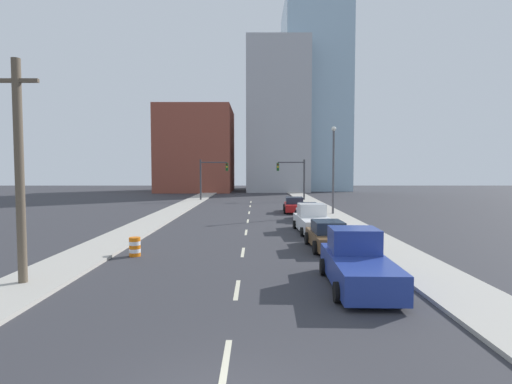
{
  "coord_description": "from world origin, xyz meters",
  "views": [
    {
      "loc": [
        0.69,
        -6.73,
        4.35
      ],
      "look_at": [
        0.8,
        31.01,
        2.2
      ],
      "focal_mm": 28.0,
      "sensor_mm": 36.0,
      "label": 1
    }
  ],
  "objects_px": {
    "traffic_signal_right": "(295,174)",
    "pickup_truck_blue": "(356,264)",
    "traffic_signal_left": "(208,174)",
    "street_lamp": "(332,164)",
    "utility_pole_left_near": "(18,171)",
    "traffic_barrel": "(134,247)",
    "sedan_silver": "(306,212)",
    "sedan_brown": "(327,236)",
    "pickup_truck_white": "(312,221)",
    "sedan_red": "(293,205)"
  },
  "relations": [
    {
      "from": "street_lamp",
      "to": "pickup_truck_blue",
      "type": "bearing_deg",
      "value": -98.74
    },
    {
      "from": "street_lamp",
      "to": "utility_pole_left_near",
      "type": "bearing_deg",
      "value": -124.65
    },
    {
      "from": "traffic_barrel",
      "to": "sedan_silver",
      "type": "xyz_separation_m",
      "value": [
        10.51,
        14.35,
        0.2
      ]
    },
    {
      "from": "utility_pole_left_near",
      "to": "pickup_truck_blue",
      "type": "xyz_separation_m",
      "value": [
        12.46,
        -0.01,
        -3.46
      ]
    },
    {
      "from": "traffic_signal_left",
      "to": "sedan_brown",
      "type": "xyz_separation_m",
      "value": [
        10.45,
        -33.67,
        -2.99
      ]
    },
    {
      "from": "pickup_truck_blue",
      "to": "sedan_silver",
      "type": "bearing_deg",
      "value": 89.84
    },
    {
      "from": "utility_pole_left_near",
      "to": "sedan_silver",
      "type": "distance_m",
      "value": 23.75
    },
    {
      "from": "street_lamp",
      "to": "sedan_red",
      "type": "bearing_deg",
      "value": 145.09
    },
    {
      "from": "traffic_signal_right",
      "to": "sedan_silver",
      "type": "relative_size",
      "value": 1.32
    },
    {
      "from": "pickup_truck_blue",
      "to": "sedan_brown",
      "type": "xyz_separation_m",
      "value": [
        0.14,
        6.92,
        -0.14
      ]
    },
    {
      "from": "traffic_signal_right",
      "to": "street_lamp",
      "type": "height_order",
      "value": "street_lamp"
    },
    {
      "from": "traffic_signal_left",
      "to": "street_lamp",
      "type": "height_order",
      "value": "street_lamp"
    },
    {
      "from": "traffic_barrel",
      "to": "pickup_truck_blue",
      "type": "bearing_deg",
      "value": -27.49
    },
    {
      "from": "utility_pole_left_near",
      "to": "sedan_brown",
      "type": "distance_m",
      "value": 14.82
    },
    {
      "from": "street_lamp",
      "to": "pickup_truck_blue",
      "type": "height_order",
      "value": "street_lamp"
    },
    {
      "from": "traffic_signal_right",
      "to": "sedan_brown",
      "type": "xyz_separation_m",
      "value": [
        -1.62,
        -33.67,
        -2.99
      ]
    },
    {
      "from": "traffic_barrel",
      "to": "sedan_brown",
      "type": "height_order",
      "value": "sedan_brown"
    },
    {
      "from": "pickup_truck_white",
      "to": "sedan_silver",
      "type": "distance_m",
      "value": 6.56
    },
    {
      "from": "traffic_barrel",
      "to": "sedan_brown",
      "type": "distance_m",
      "value": 10.15
    },
    {
      "from": "utility_pole_left_near",
      "to": "sedan_silver",
      "type": "xyz_separation_m",
      "value": [
        13.12,
        19.47,
        -3.63
      ]
    },
    {
      "from": "traffic_signal_left",
      "to": "sedan_silver",
      "type": "relative_size",
      "value": 1.32
    },
    {
      "from": "pickup_truck_blue",
      "to": "sedan_red",
      "type": "height_order",
      "value": "pickup_truck_blue"
    },
    {
      "from": "traffic_signal_right",
      "to": "pickup_truck_blue",
      "type": "bearing_deg",
      "value": -92.48
    },
    {
      "from": "traffic_barrel",
      "to": "sedan_silver",
      "type": "relative_size",
      "value": 0.22
    },
    {
      "from": "sedan_brown",
      "to": "pickup_truck_white",
      "type": "distance_m",
      "value": 6.01
    },
    {
      "from": "pickup_truck_white",
      "to": "traffic_barrel",
      "type": "bearing_deg",
      "value": -144.79
    },
    {
      "from": "traffic_signal_left",
      "to": "pickup_truck_blue",
      "type": "relative_size",
      "value": 1.03
    },
    {
      "from": "traffic_signal_left",
      "to": "traffic_barrel",
      "type": "relative_size",
      "value": 6.01
    },
    {
      "from": "sedan_red",
      "to": "street_lamp",
      "type": "bearing_deg",
      "value": -32.21
    },
    {
      "from": "utility_pole_left_near",
      "to": "sedan_brown",
      "type": "bearing_deg",
      "value": 28.75
    },
    {
      "from": "traffic_signal_right",
      "to": "sedan_brown",
      "type": "distance_m",
      "value": 33.84
    },
    {
      "from": "pickup_truck_blue",
      "to": "traffic_signal_right",
      "type": "bearing_deg",
      "value": 89.3
    },
    {
      "from": "traffic_signal_right",
      "to": "traffic_signal_left",
      "type": "bearing_deg",
      "value": 180.0
    },
    {
      "from": "utility_pole_left_near",
      "to": "traffic_signal_left",
      "type": "bearing_deg",
      "value": 86.95
    },
    {
      "from": "traffic_signal_right",
      "to": "sedan_silver",
      "type": "height_order",
      "value": "traffic_signal_right"
    },
    {
      "from": "traffic_signal_left",
      "to": "pickup_truck_blue",
      "type": "bearing_deg",
      "value": -75.75
    },
    {
      "from": "traffic_signal_right",
      "to": "sedan_red",
      "type": "height_order",
      "value": "traffic_signal_right"
    },
    {
      "from": "pickup_truck_white",
      "to": "sedan_silver",
      "type": "bearing_deg",
      "value": 83.51
    },
    {
      "from": "sedan_silver",
      "to": "pickup_truck_blue",
      "type": "bearing_deg",
      "value": -88.68
    },
    {
      "from": "pickup_truck_blue",
      "to": "sedan_red",
      "type": "distance_m",
      "value": 25.62
    },
    {
      "from": "utility_pole_left_near",
      "to": "sedan_silver",
      "type": "bearing_deg",
      "value": 56.01
    },
    {
      "from": "traffic_barrel",
      "to": "traffic_signal_left",
      "type": "bearing_deg",
      "value": 90.74
    },
    {
      "from": "traffic_barrel",
      "to": "pickup_truck_blue",
      "type": "distance_m",
      "value": 11.11
    },
    {
      "from": "utility_pole_left_near",
      "to": "pickup_truck_blue",
      "type": "distance_m",
      "value": 12.93
    },
    {
      "from": "pickup_truck_white",
      "to": "sedan_silver",
      "type": "xyz_separation_m",
      "value": [
        0.45,
        6.54,
        -0.1
      ]
    },
    {
      "from": "traffic_signal_left",
      "to": "sedan_silver",
      "type": "xyz_separation_m",
      "value": [
        10.96,
        -21.12,
        -3.02
      ]
    },
    {
      "from": "sedan_silver",
      "to": "pickup_truck_white",
      "type": "bearing_deg",
      "value": -90.64
    },
    {
      "from": "sedan_red",
      "to": "utility_pole_left_near",
      "type": "bearing_deg",
      "value": -113.45
    },
    {
      "from": "utility_pole_left_near",
      "to": "pickup_truck_white",
      "type": "bearing_deg",
      "value": 45.55
    },
    {
      "from": "pickup_truck_white",
      "to": "sedan_red",
      "type": "distance_m",
      "value": 12.69
    }
  ]
}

